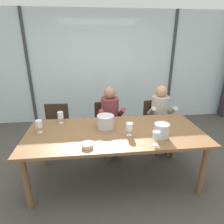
# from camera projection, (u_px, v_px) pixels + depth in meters

# --- Properties ---
(ground) EXTENTS (14.00, 14.00, 0.00)m
(ground) POSITION_uv_depth(u_px,v_px,m) (108.00, 144.00, 3.78)
(ground) COLOR #4C4742
(window_glass_panel) EXTENTS (7.59, 0.03, 2.60)m
(window_glass_panel) POSITION_uv_depth(u_px,v_px,m) (103.00, 69.00, 4.55)
(window_glass_panel) COLOR silver
(window_glass_panel) RESTS_ON ground
(window_mullion_left) EXTENTS (0.06, 0.06, 2.60)m
(window_mullion_left) POSITION_uv_depth(u_px,v_px,m) (29.00, 70.00, 4.35)
(window_mullion_left) COLOR #38383D
(window_mullion_left) RESTS_ON ground
(window_mullion_right) EXTENTS (0.06, 0.06, 2.60)m
(window_mullion_right) POSITION_uv_depth(u_px,v_px,m) (171.00, 68.00, 4.71)
(window_mullion_right) COLOR #38383D
(window_mullion_right) RESTS_ON ground
(hillside_vineyard) EXTENTS (13.59, 2.40, 1.74)m
(hillside_vineyard) POSITION_uv_depth(u_px,v_px,m) (97.00, 66.00, 8.50)
(hillside_vineyard) COLOR #477A38
(hillside_vineyard) RESTS_ON ground
(dining_table) EXTENTS (2.39, 1.06, 0.78)m
(dining_table) POSITION_uv_depth(u_px,v_px,m) (115.00, 136.00, 2.60)
(dining_table) COLOR brown
(dining_table) RESTS_ON ground
(chair_near_curtain) EXTENTS (0.46, 0.46, 0.87)m
(chair_near_curtain) POSITION_uv_depth(u_px,v_px,m) (57.00, 125.00, 3.43)
(chair_near_curtain) COLOR #332319
(chair_near_curtain) RESTS_ON ground
(chair_left_of_center) EXTENTS (0.48, 0.48, 0.87)m
(chair_left_of_center) POSITION_uv_depth(u_px,v_px,m) (107.00, 122.00, 3.55)
(chair_left_of_center) COLOR #332319
(chair_left_of_center) RESTS_ON ground
(chair_center) EXTENTS (0.50, 0.50, 0.87)m
(chair_center) POSITION_uv_depth(u_px,v_px,m) (155.00, 120.00, 3.65)
(chair_center) COLOR #332319
(chair_center) RESTS_ON ground
(person_maroon_top) EXTENTS (0.48, 0.63, 1.19)m
(person_maroon_top) POSITION_uv_depth(u_px,v_px,m) (111.00, 116.00, 3.36)
(person_maroon_top) COLOR brown
(person_maroon_top) RESTS_ON ground
(person_beige_jumper) EXTENTS (0.48, 0.62, 1.19)m
(person_beige_jumper) POSITION_uv_depth(u_px,v_px,m) (161.00, 114.00, 3.46)
(person_beige_jumper) COLOR #B7AD9E
(person_beige_jumper) RESTS_ON ground
(ice_bucket_primary) EXTENTS (0.24, 0.24, 0.19)m
(ice_bucket_primary) POSITION_uv_depth(u_px,v_px,m) (106.00, 122.00, 2.64)
(ice_bucket_primary) COLOR #B7B7BC
(ice_bucket_primary) RESTS_ON dining_table
(ice_bucket_secondary) EXTENTS (0.19, 0.19, 0.19)m
(ice_bucket_secondary) POSITION_uv_depth(u_px,v_px,m) (161.00, 130.00, 2.39)
(ice_bucket_secondary) COLOR #B7B7BC
(ice_bucket_secondary) RESTS_ON dining_table
(tasting_bowl) EXTENTS (0.14, 0.14, 0.05)m
(tasting_bowl) POSITION_uv_depth(u_px,v_px,m) (88.00, 145.00, 2.19)
(tasting_bowl) COLOR silver
(tasting_bowl) RESTS_ON dining_table
(wine_glass_by_left_taster) EXTENTS (0.08, 0.08, 0.17)m
(wine_glass_by_left_taster) POSITION_uv_depth(u_px,v_px,m) (60.00, 116.00, 2.80)
(wine_glass_by_left_taster) COLOR silver
(wine_glass_by_left_taster) RESTS_ON dining_table
(wine_glass_near_bucket) EXTENTS (0.08, 0.08, 0.17)m
(wine_glass_near_bucket) POSITION_uv_depth(u_px,v_px,m) (39.00, 124.00, 2.51)
(wine_glass_near_bucket) COLOR silver
(wine_glass_near_bucket) RESTS_ON dining_table
(wine_glass_center_pour) EXTENTS (0.08, 0.08, 0.17)m
(wine_glass_center_pour) POSITION_uv_depth(u_px,v_px,m) (130.00, 127.00, 2.43)
(wine_glass_center_pour) COLOR silver
(wine_glass_center_pour) RESTS_ON dining_table
(wine_glass_by_right_taster) EXTENTS (0.08, 0.08, 0.17)m
(wine_glass_by_right_taster) POSITION_uv_depth(u_px,v_px,m) (156.00, 136.00, 2.20)
(wine_glass_by_right_taster) COLOR silver
(wine_glass_by_right_taster) RESTS_ON dining_table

